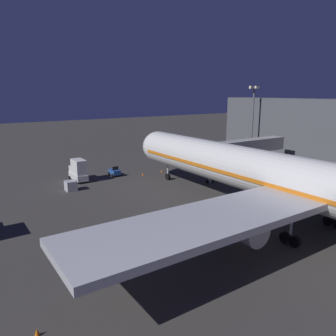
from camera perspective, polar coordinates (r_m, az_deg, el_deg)
The scene contains 10 objects.
ground_plane at distance 48.09m, azimuth 12.58°, elevation -6.77°, with size 320.00×320.00×0.00m, color #383533.
airliner_at_gate at distance 41.01m, azimuth 22.30°, elevation -2.55°, with size 56.92×68.86×19.50m.
jet_bridge at distance 63.18m, azimuth 11.77°, elevation 3.45°, with size 21.32×3.40×7.36m.
apron_floodlight_mast at distance 78.92m, azimuth 14.43°, elevation 8.32°, with size 2.90×0.50×17.37m.
ops_van at distance 62.47m, azimuth -15.26°, elevation -0.39°, with size 2.36×5.15×4.11m.
baggage_tug_lead at distance 65.15m, azimuth -9.22°, elevation -0.68°, with size 1.86×2.58×1.95m.
baggage_container_near_belt at distance 57.11m, azimuth -16.47°, elevation -2.96°, with size 1.68×1.90×1.65m, color #B7BABF.
traffic_cone_nose_port at distance 67.24m, azimuth -1.10°, elevation -0.53°, with size 0.36×0.36×0.55m, color orange.
traffic_cone_nose_starboard at distance 65.02m, azimuth -4.36°, elevation -1.04°, with size 0.36×0.36×0.55m, color orange.
traffic_cone_wingtip_svc_side at distance 26.24m, azimuth -21.73°, elevation -24.90°, with size 0.36×0.36×0.55m, color orange.
Camera 1 is at (33.33, 30.74, 16.02)m, focal length 35.21 mm.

